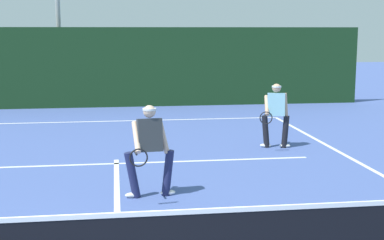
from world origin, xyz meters
name	(u,v)px	position (x,y,z in m)	size (l,w,h in m)	color
court_line_baseline_far	(116,121)	(0.00, 11.53, 0.00)	(10.16, 0.10, 0.01)	white
court_line_service	(116,164)	(0.00, 6.05, 0.00)	(8.29, 0.10, 0.01)	white
court_line_centre	(117,206)	(0.00, 3.20, 0.00)	(0.10, 6.40, 0.01)	white
player_near	(150,147)	(0.56, 3.65, 0.85)	(0.87, 0.87, 1.56)	#1E234C
player_far	(276,113)	(3.75, 7.13, 0.83)	(0.90, 0.87, 1.53)	black
back_fence_windscreen	(115,67)	(0.00, 14.70, 1.43)	(18.31, 0.12, 2.87)	#18391B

